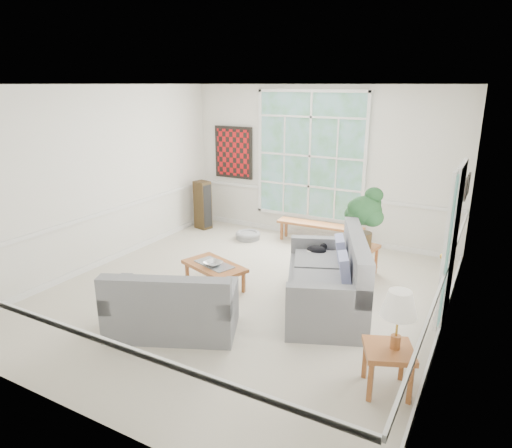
% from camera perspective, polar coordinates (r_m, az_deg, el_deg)
% --- Properties ---
extents(floor, '(5.50, 6.00, 0.01)m').
position_cam_1_polar(floor, '(6.91, -1.54, -8.71)').
color(floor, beige).
rests_on(floor, ground).
extents(ceiling, '(5.50, 6.00, 0.02)m').
position_cam_1_polar(ceiling, '(6.22, -1.77, 17.07)').
color(ceiling, white).
rests_on(ceiling, ground).
extents(wall_back, '(5.50, 0.02, 3.00)m').
position_cam_1_polar(wall_back, '(9.06, 8.01, 7.41)').
color(wall_back, white).
rests_on(wall_back, ground).
extents(wall_front, '(5.50, 0.02, 3.00)m').
position_cam_1_polar(wall_front, '(4.21, -22.72, -5.23)').
color(wall_front, white).
rests_on(wall_front, ground).
extents(wall_left, '(0.02, 6.00, 3.00)m').
position_cam_1_polar(wall_left, '(8.11, -18.78, 5.52)').
color(wall_left, white).
rests_on(wall_left, ground).
extents(wall_right, '(0.02, 6.00, 3.00)m').
position_cam_1_polar(wall_right, '(5.59, 23.52, 0.05)').
color(wall_right, white).
rests_on(wall_right, ground).
extents(window_back, '(2.30, 0.08, 2.40)m').
position_cam_1_polar(window_back, '(9.08, 6.76, 8.43)').
color(window_back, white).
rests_on(window_back, wall_back).
extents(entry_door, '(0.08, 0.90, 2.10)m').
position_cam_1_polar(entry_door, '(6.30, 23.25, -2.41)').
color(entry_door, white).
rests_on(entry_door, floor).
extents(door_sidelight, '(0.08, 0.26, 1.90)m').
position_cam_1_polar(door_sidelight, '(5.67, 22.67, -3.36)').
color(door_sidelight, white).
rests_on(door_sidelight, wall_right).
extents(wall_art, '(0.90, 0.06, 1.10)m').
position_cam_1_polar(wall_art, '(9.85, -2.85, 8.91)').
color(wall_art, maroon).
rests_on(wall_art, wall_back).
extents(wall_frame_near, '(0.04, 0.26, 0.32)m').
position_cam_1_polar(wall_frame_near, '(7.28, 24.69, 4.02)').
color(wall_frame_near, black).
rests_on(wall_frame_near, wall_right).
extents(wall_frame_far, '(0.04, 0.26, 0.32)m').
position_cam_1_polar(wall_frame_far, '(7.67, 24.94, 4.59)').
color(wall_frame_far, black).
rests_on(wall_frame_far, wall_right).
extents(loveseat_right, '(1.67, 2.19, 1.05)m').
position_cam_1_polar(loveseat_right, '(6.36, 8.69, -6.03)').
color(loveseat_right, slate).
rests_on(loveseat_right, floor).
extents(loveseat_front, '(1.77, 1.39, 0.85)m').
position_cam_1_polar(loveseat_front, '(5.86, -10.43, -9.32)').
color(loveseat_front, slate).
rests_on(loveseat_front, floor).
extents(coffee_table, '(1.12, 0.84, 0.37)m').
position_cam_1_polar(coffee_table, '(7.06, -5.20, -6.47)').
color(coffee_table, '#9B572B').
rests_on(coffee_table, floor).
extents(pewter_bowl, '(0.38, 0.38, 0.08)m').
position_cam_1_polar(pewter_bowl, '(6.93, -5.39, -4.92)').
color(pewter_bowl, '#A5A5AA').
rests_on(pewter_bowl, coffee_table).
extents(window_bench, '(1.71, 0.39, 0.40)m').
position_cam_1_polar(window_bench, '(9.00, 7.95, -1.22)').
color(window_bench, '#9B572B').
rests_on(window_bench, floor).
extents(end_table, '(0.58, 0.58, 0.50)m').
position_cam_1_polar(end_table, '(7.67, 12.80, -4.39)').
color(end_table, '#9B572B').
rests_on(end_table, floor).
extents(houseplant, '(0.64, 0.64, 0.99)m').
position_cam_1_polar(houseplant, '(7.36, 13.35, 0.80)').
color(houseplant, '#1F4A24').
rests_on(houseplant, end_table).
extents(side_table, '(0.63, 0.63, 0.49)m').
position_cam_1_polar(side_table, '(5.02, 16.06, -17.03)').
color(side_table, '#9B572B').
rests_on(side_table, floor).
extents(table_lamp, '(0.51, 0.51, 0.62)m').
position_cam_1_polar(table_lamp, '(4.75, 17.28, -11.41)').
color(table_lamp, white).
rests_on(table_lamp, side_table).
extents(pet_bed, '(0.61, 0.61, 0.15)m').
position_cam_1_polar(pet_bed, '(9.21, -1.01, -1.44)').
color(pet_bed, gray).
rests_on(pet_bed, floor).
extents(floor_speaker, '(0.37, 0.33, 1.03)m').
position_cam_1_polar(floor_speaker, '(9.85, -6.69, 2.38)').
color(floor_speaker, '#392914').
rests_on(floor_speaker, floor).
extents(cat, '(0.35, 0.29, 0.14)m').
position_cam_1_polar(cat, '(6.96, 7.57, -3.15)').
color(cat, black).
rests_on(cat, loveseat_right).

